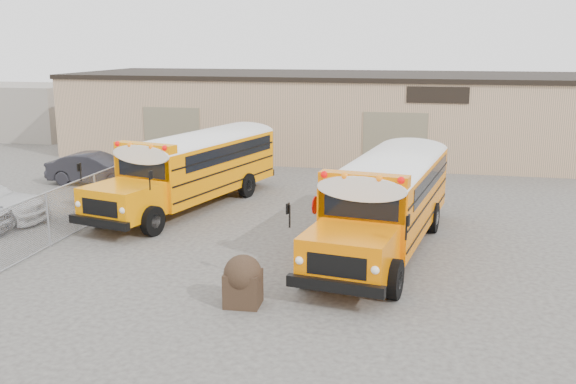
% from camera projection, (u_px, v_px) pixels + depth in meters
% --- Properties ---
extents(ground, '(120.00, 120.00, 0.00)m').
position_uv_depth(ground, '(229.00, 260.00, 19.29)').
color(ground, '#3F3C3A').
rests_on(ground, ground).
extents(warehouse, '(30.20, 10.20, 4.67)m').
position_uv_depth(warehouse, '(332.00, 113.00, 37.76)').
color(warehouse, tan).
rests_on(warehouse, ground).
extents(chainlink_fence, '(0.07, 18.07, 1.81)m').
position_uv_depth(chainlink_fence, '(96.00, 198.00, 23.21)').
color(chainlink_fence, '#93969B').
rests_on(chainlink_fence, ground).
extents(distant_building_left, '(8.00, 6.00, 3.60)m').
position_uv_depth(distant_building_left, '(22.00, 111.00, 44.46)').
color(distant_building_left, gray).
rests_on(distant_building_left, ground).
extents(school_bus_left, '(4.83, 10.40, 2.96)m').
position_uv_depth(school_bus_left, '(267.00, 142.00, 30.85)').
color(school_bus_left, orange).
rests_on(school_bus_left, ground).
extents(school_bus_right, '(3.96, 10.45, 2.98)m').
position_uv_depth(school_bus_right, '(420.00, 161.00, 25.87)').
color(school_bus_right, orange).
rests_on(school_bus_right, ground).
extents(tarp_bundle, '(0.95, 0.95, 1.30)m').
position_uv_depth(tarp_bundle, '(243.00, 280.00, 15.84)').
color(tarp_bundle, black).
rests_on(tarp_bundle, ground).
extents(car_dark, '(4.39, 1.56, 1.44)m').
position_uv_depth(car_dark, '(96.00, 169.00, 29.58)').
color(car_dark, black).
rests_on(car_dark, ground).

